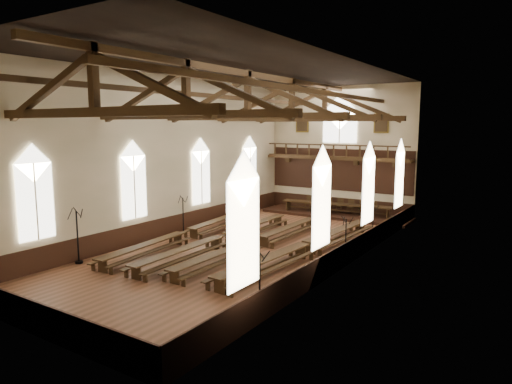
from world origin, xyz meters
TOP-DOWN VIEW (x-y plane):
  - ground at (0.00, 0.00)m, footprint 26.00×26.00m
  - room_walls at (0.00, 0.00)m, footprint 26.00×26.00m
  - wainscot_band at (0.00, 0.00)m, footprint 12.00×26.00m
  - side_windows at (-0.00, -0.00)m, footprint 11.85×19.80m
  - end_window at (0.00, 12.90)m, footprint 2.80×0.12m
  - minstrels_gallery at (0.00, 12.66)m, footprint 11.80×1.24m
  - portraits at (0.00, 12.90)m, footprint 7.75×0.09m
  - roof_trusses at (0.00, -0.00)m, footprint 11.70×25.70m
  - refectory_row_a at (-3.99, -0.82)m, footprint 2.03×14.00m
  - refectory_row_b at (-1.42, -0.58)m, footprint 1.66×14.12m
  - refectory_row_c at (0.67, -0.14)m, footprint 1.44×13.89m
  - refectory_row_d at (3.53, 0.30)m, footprint 2.03×14.59m
  - dais at (0.46, 11.40)m, footprint 11.40×3.06m
  - high_table at (0.46, 11.40)m, footprint 8.53×2.06m
  - high_chairs at (0.46, 12.23)m, footprint 5.91×0.52m
  - candelabrum_left_near at (-5.55, -7.13)m, footprint 0.85×0.84m
  - candelabrum_left_mid at (-5.55, 0.71)m, footprint 0.74×0.72m
  - candelabrum_left_far at (-5.55, 7.52)m, footprint 0.83×0.79m
  - candelabrum_right_near at (5.55, -7.47)m, footprint 0.67×0.77m
  - candelabrum_right_mid at (5.55, 0.81)m, footprint 0.70×0.66m
  - candelabrum_right_far at (5.55, 5.04)m, footprint 0.70×0.65m

SIDE VIEW (x-z plane):
  - ground at x=0.00m, z-range 0.00..0.00m
  - dais at x=0.46m, z-range 0.00..0.20m
  - refectory_row_c at x=0.67m, z-range 0.16..0.85m
  - refectory_row_a at x=-3.99m, z-range 0.16..0.86m
  - refectory_row_b at x=-1.42m, z-range 0.16..0.88m
  - refectory_row_d at x=3.53m, z-range 0.17..0.94m
  - wainscot_band at x=0.00m, z-range 0.00..1.20m
  - candelabrum_right_mid at x=5.55m, z-range -0.45..1.86m
  - candelabrum_right_far at x=5.55m, z-range -0.45..1.86m
  - candelabrum_left_mid at x=-5.55m, z-range -0.48..1.99m
  - candelabrum_right_near at x=5.55m, z-range -0.49..2.00m
  - high_chairs at x=0.46m, z-range 0.25..1.33m
  - candelabrum_left_far at x=-5.55m, z-range -0.54..2.21m
  - candelabrum_left_near at x=-5.55m, z-range -0.56..2.30m
  - high_table at x=0.46m, z-range 0.48..1.27m
  - side_windows at x=0.00m, z-range 1.49..5.99m
  - minstrels_gallery at x=0.00m, z-range 2.06..5.76m
  - room_walls at x=0.00m, z-range -6.54..19.46m
  - portraits at x=0.00m, z-range 6.38..7.82m
  - end_window at x=0.00m, z-range 5.32..9.12m
  - roof_trusses at x=0.00m, z-range 6.82..9.62m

